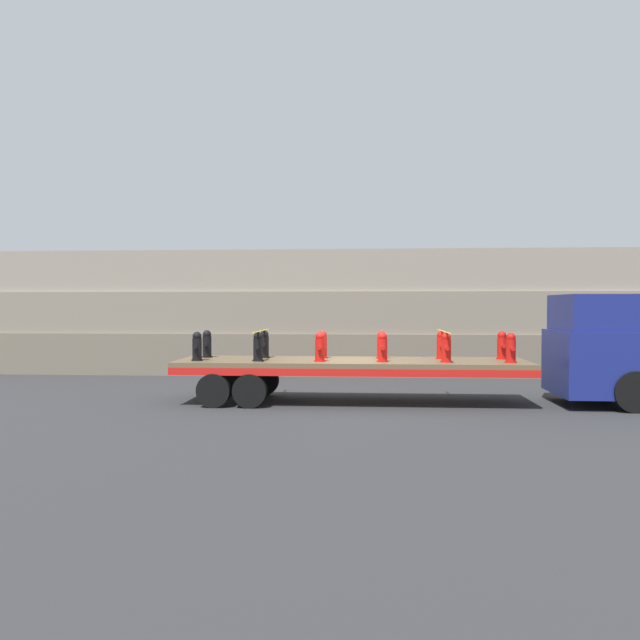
# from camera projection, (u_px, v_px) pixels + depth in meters

# --- Properties ---
(ground_plane) EXTENTS (120.00, 120.00, 0.00)m
(ground_plane) POSITION_uv_depth(u_px,v_px,m) (351.00, 402.00, 17.35)
(ground_plane) COLOR #2D2D30
(rock_cliff) EXTENTS (60.00, 3.30, 4.83)m
(rock_cliff) POSITION_uv_depth(u_px,v_px,m) (356.00, 312.00, 24.92)
(rock_cliff) COLOR #706656
(rock_cliff) RESTS_ON ground_plane
(truck_cab) EXTENTS (2.41, 2.63, 2.99)m
(truck_cab) POSITION_uv_depth(u_px,v_px,m) (602.00, 351.00, 16.82)
(truck_cab) COLOR navy
(truck_cab) RESTS_ON ground_plane
(flatbed_trailer) EXTENTS (9.64, 2.56, 1.18)m
(flatbed_trailer) POSITION_uv_depth(u_px,v_px,m) (326.00, 368.00, 17.37)
(flatbed_trailer) COLOR brown
(flatbed_trailer) RESTS_ON ground_plane
(fire_hydrant_black_near_0) EXTENTS (0.32, 0.49, 0.79)m
(fire_hydrant_black_near_0) POSITION_uv_depth(u_px,v_px,m) (197.00, 347.00, 17.07)
(fire_hydrant_black_near_0) COLOR black
(fire_hydrant_black_near_0) RESTS_ON flatbed_trailer
(fire_hydrant_black_far_0) EXTENTS (0.32, 0.49, 0.79)m
(fire_hydrant_black_far_0) POSITION_uv_depth(u_px,v_px,m) (207.00, 344.00, 18.15)
(fire_hydrant_black_far_0) COLOR black
(fire_hydrant_black_far_0) RESTS_ON flatbed_trailer
(fire_hydrant_black_near_1) EXTENTS (0.32, 0.49, 0.79)m
(fire_hydrant_black_near_1) POSITION_uv_depth(u_px,v_px,m) (258.00, 347.00, 16.95)
(fire_hydrant_black_near_1) COLOR black
(fire_hydrant_black_near_1) RESTS_ON flatbed_trailer
(fire_hydrant_black_far_1) EXTENTS (0.32, 0.49, 0.79)m
(fire_hydrant_black_far_1) POSITION_uv_depth(u_px,v_px,m) (264.00, 344.00, 18.03)
(fire_hydrant_black_far_1) COLOR black
(fire_hydrant_black_far_1) RESTS_ON flatbed_trailer
(fire_hydrant_red_near_2) EXTENTS (0.32, 0.49, 0.79)m
(fire_hydrant_red_near_2) POSITION_uv_depth(u_px,v_px,m) (320.00, 347.00, 16.83)
(fire_hydrant_red_near_2) COLOR red
(fire_hydrant_red_near_2) RESTS_ON flatbed_trailer
(fire_hydrant_red_far_2) EXTENTS (0.32, 0.49, 0.79)m
(fire_hydrant_red_far_2) POSITION_uv_depth(u_px,v_px,m) (323.00, 345.00, 17.91)
(fire_hydrant_red_far_2) COLOR red
(fire_hydrant_red_far_2) RESTS_ON flatbed_trailer
(fire_hydrant_red_near_3) EXTENTS (0.32, 0.49, 0.79)m
(fire_hydrant_red_near_3) POSITION_uv_depth(u_px,v_px,m) (383.00, 348.00, 16.71)
(fire_hydrant_red_near_3) COLOR red
(fire_hydrant_red_near_3) RESTS_ON flatbed_trailer
(fire_hydrant_red_far_3) EXTENTS (0.32, 0.49, 0.79)m
(fire_hydrant_red_far_3) POSITION_uv_depth(u_px,v_px,m) (381.00, 345.00, 17.79)
(fire_hydrant_red_far_3) COLOR red
(fire_hydrant_red_far_3) RESTS_ON flatbed_trailer
(fire_hydrant_red_near_4) EXTENTS (0.32, 0.49, 0.79)m
(fire_hydrant_red_near_4) POSITION_uv_depth(u_px,v_px,m) (446.00, 348.00, 16.59)
(fire_hydrant_red_near_4) COLOR red
(fire_hydrant_red_near_4) RESTS_ON flatbed_trailer
(fire_hydrant_red_far_4) EXTENTS (0.32, 0.49, 0.79)m
(fire_hydrant_red_far_4) POSITION_uv_depth(u_px,v_px,m) (441.00, 345.00, 17.66)
(fire_hydrant_red_far_4) COLOR red
(fire_hydrant_red_far_4) RESTS_ON flatbed_trailer
(fire_hydrant_red_near_5) EXTENTS (0.32, 0.49, 0.79)m
(fire_hydrant_red_near_5) POSITION_uv_depth(u_px,v_px,m) (511.00, 348.00, 16.47)
(fire_hydrant_red_near_5) COLOR red
(fire_hydrant_red_near_5) RESTS_ON flatbed_trailer
(fire_hydrant_red_far_5) EXTENTS (0.32, 0.49, 0.79)m
(fire_hydrant_red_far_5) POSITION_uv_depth(u_px,v_px,m) (502.00, 346.00, 17.54)
(fire_hydrant_red_far_5) COLOR red
(fire_hydrant_red_far_5) RESTS_ON flatbed_trailer
(cargo_strap_rear) EXTENTS (0.05, 2.65, 0.01)m
(cargo_strap_rear) POSITION_uv_depth(u_px,v_px,m) (261.00, 331.00, 17.48)
(cargo_strap_rear) COLOR yellow
(cargo_strap_rear) RESTS_ON fire_hydrant_black_near_1
(cargo_strap_middle) EXTENTS (0.05, 2.65, 0.01)m
(cargo_strap_middle) POSITION_uv_depth(u_px,v_px,m) (444.00, 331.00, 17.12)
(cargo_strap_middle) COLOR yellow
(cargo_strap_middle) RESTS_ON fire_hydrant_red_near_4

